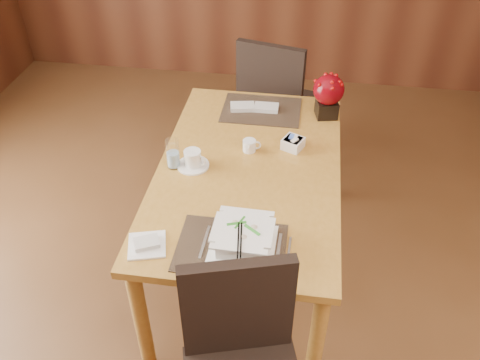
# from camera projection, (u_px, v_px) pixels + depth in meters

# --- Properties ---
(ground) EXTENTS (6.00, 6.00, 0.00)m
(ground) POSITION_uv_depth(u_px,v_px,m) (231.00, 359.00, 2.53)
(ground) COLOR brown
(ground) RESTS_ON ground
(dining_table) EXTENTS (0.90, 1.50, 0.75)m
(dining_table) POSITION_uv_depth(u_px,v_px,m) (249.00, 183.00, 2.58)
(dining_table) COLOR #C08935
(dining_table) RESTS_ON ground
(placemat_near) EXTENTS (0.45, 0.33, 0.01)m
(placemat_near) POSITION_uv_depth(u_px,v_px,m) (231.00, 247.00, 2.10)
(placemat_near) COLOR black
(placemat_near) RESTS_ON dining_table
(placemat_far) EXTENTS (0.45, 0.33, 0.01)m
(placemat_far) POSITION_uv_depth(u_px,v_px,m) (261.00, 110.00, 2.94)
(placemat_far) COLOR black
(placemat_far) RESTS_ON dining_table
(soup_setting) EXTENTS (0.27, 0.27, 0.11)m
(soup_setting) POSITION_uv_depth(u_px,v_px,m) (243.00, 239.00, 2.06)
(soup_setting) COLOR white
(soup_setting) RESTS_ON dining_table
(coffee_cup) EXTENTS (0.16, 0.16, 0.09)m
(coffee_cup) POSITION_uv_depth(u_px,v_px,m) (193.00, 160.00, 2.50)
(coffee_cup) COLOR white
(coffee_cup) RESTS_ON dining_table
(water_glass) EXTENTS (0.09, 0.09, 0.16)m
(water_glass) POSITION_uv_depth(u_px,v_px,m) (173.00, 154.00, 2.48)
(water_glass) COLOR white
(water_glass) RESTS_ON dining_table
(creamer_jug) EXTENTS (0.10, 0.10, 0.06)m
(creamer_jug) POSITION_uv_depth(u_px,v_px,m) (249.00, 146.00, 2.61)
(creamer_jug) COLOR white
(creamer_jug) RESTS_ON dining_table
(sugar_caddy) EXTENTS (0.13, 0.13, 0.06)m
(sugar_caddy) POSITION_uv_depth(u_px,v_px,m) (293.00, 143.00, 2.63)
(sugar_caddy) COLOR white
(sugar_caddy) RESTS_ON dining_table
(berry_decor) EXTENTS (0.17, 0.17, 0.25)m
(berry_decor) POSITION_uv_depth(u_px,v_px,m) (328.00, 93.00, 2.81)
(berry_decor) COLOR black
(berry_decor) RESTS_ON dining_table
(napkins_far) EXTENTS (0.28, 0.12, 0.02)m
(napkins_far) POSITION_uv_depth(u_px,v_px,m) (256.00, 107.00, 2.93)
(napkins_far) COLOR silver
(napkins_far) RESTS_ON dining_table
(bread_plate) EXTENTS (0.19, 0.19, 0.01)m
(bread_plate) POSITION_uv_depth(u_px,v_px,m) (147.00, 245.00, 2.10)
(bread_plate) COLOR white
(bread_plate) RESTS_ON dining_table
(far_chair) EXTENTS (0.56, 0.56, 0.99)m
(far_chair) POSITION_uv_depth(u_px,v_px,m) (275.00, 98.00, 3.43)
(far_chair) COLOR black
(far_chair) RESTS_ON ground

